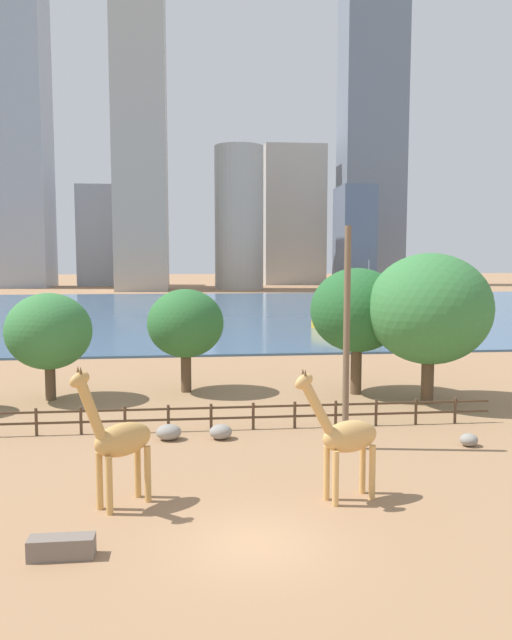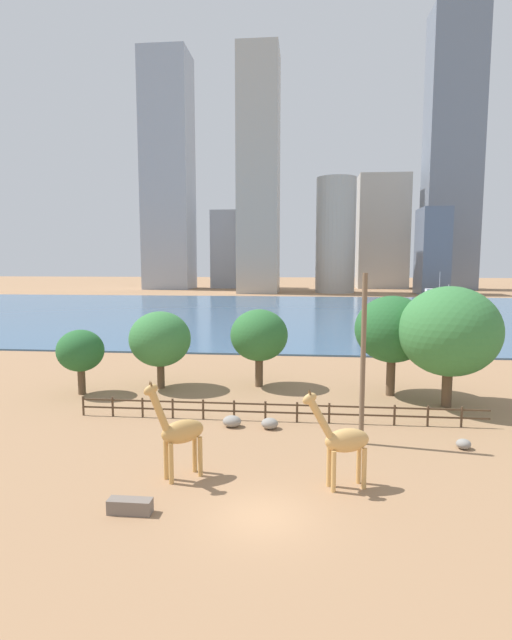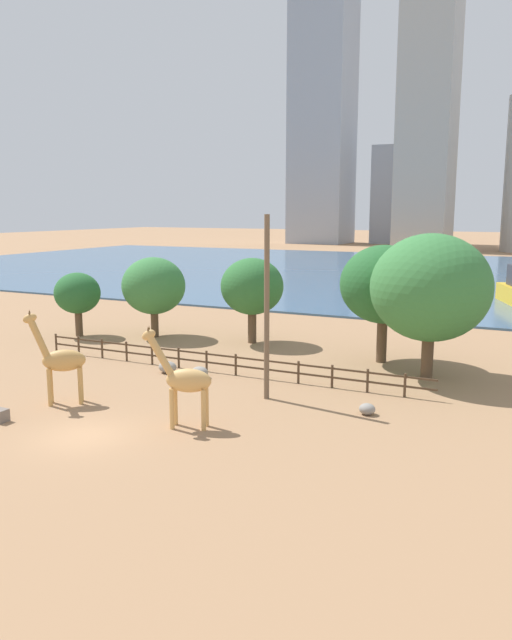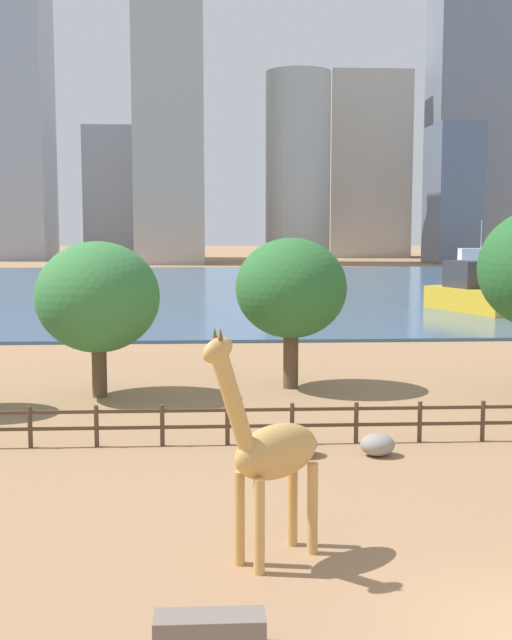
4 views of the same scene
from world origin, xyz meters
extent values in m
plane|color=#9E7551|center=(0.00, 80.00, 0.00)|extent=(400.00, 400.00, 0.00)
cube|color=#3D6084|center=(0.00, 77.00, 0.10)|extent=(180.00, 86.00, 0.20)
cylinder|color=tan|center=(-4.44, 2.57, 0.96)|extent=(0.31, 0.31, 1.93)
cylinder|color=tan|center=(-4.81, 3.04, 0.96)|extent=(0.31, 0.31, 1.93)
cylinder|color=tan|center=(-3.28, 3.50, 0.96)|extent=(0.31, 0.31, 1.93)
cylinder|color=tan|center=(-3.65, 3.97, 0.96)|extent=(0.31, 0.31, 1.93)
ellipsoid|color=tan|center=(-4.05, 3.27, 2.26)|extent=(2.20, 2.00, 1.12)
cylinder|color=tan|center=(-4.95, 2.54, 3.49)|extent=(1.03, 0.92, 2.12)
ellipsoid|color=tan|center=(-5.23, 2.32, 4.49)|extent=(0.84, 0.77, 0.65)
cone|color=brown|center=(-5.18, 2.25, 4.82)|extent=(0.14, 0.14, 0.20)
cone|color=brown|center=(-5.29, 2.38, 4.82)|extent=(0.14, 0.14, 0.20)
cylinder|color=tan|center=(2.97, 2.46, 0.95)|extent=(0.28, 0.28, 1.89)
cylinder|color=tan|center=(2.79, 3.02, 0.95)|extent=(0.28, 0.28, 1.89)
cylinder|color=tan|center=(4.36, 2.92, 0.95)|extent=(0.28, 0.28, 1.89)
cylinder|color=tan|center=(4.18, 3.48, 0.95)|extent=(0.28, 0.28, 1.89)
ellipsoid|color=tan|center=(3.58, 2.97, 2.22)|extent=(2.25, 1.45, 1.09)
cylinder|color=tan|center=(2.35, 2.57, 3.35)|extent=(1.35, 0.73, 1.99)
ellipsoid|color=tan|center=(1.87, 2.41, 4.27)|extent=(0.87, 0.57, 0.71)
cone|color=brown|center=(1.89, 2.33, 4.58)|extent=(0.13, 0.13, 0.20)
cone|color=brown|center=(1.84, 2.49, 4.58)|extent=(0.13, 0.13, 0.20)
cylinder|color=brown|center=(4.85, 8.56, 4.80)|extent=(0.28, 0.28, 9.60)
ellipsoid|color=gray|center=(-0.45, 10.54, 0.34)|extent=(1.04, 0.90, 0.67)
ellipsoid|color=gray|center=(10.36, 8.32, 0.28)|extent=(0.79, 0.74, 0.55)
ellipsoid|color=gray|center=(-2.80, 10.68, 0.35)|extent=(1.15, 0.95, 0.71)
cylinder|color=#4C3826|center=(-13.00, 12.00, 0.65)|extent=(0.14, 0.14, 1.30)
cylinder|color=#4C3826|center=(-10.97, 12.00, 0.65)|extent=(0.14, 0.14, 1.30)
cylinder|color=#4C3826|center=(-8.94, 12.00, 0.65)|extent=(0.14, 0.14, 1.30)
cylinder|color=#4C3826|center=(-6.91, 12.00, 0.65)|extent=(0.14, 0.14, 1.30)
cylinder|color=#4C3826|center=(-4.89, 12.00, 0.65)|extent=(0.14, 0.14, 1.30)
cylinder|color=#4C3826|center=(-2.86, 12.00, 0.65)|extent=(0.14, 0.14, 1.30)
cylinder|color=#4C3826|center=(-0.83, 12.00, 0.65)|extent=(0.14, 0.14, 1.30)
cylinder|color=#4C3826|center=(1.20, 12.00, 0.65)|extent=(0.14, 0.14, 1.30)
cylinder|color=#4C3826|center=(3.23, 12.00, 0.65)|extent=(0.14, 0.14, 1.30)
cylinder|color=#4C3826|center=(5.26, 12.00, 0.65)|extent=(0.14, 0.14, 1.30)
cylinder|color=#4C3826|center=(7.29, 12.00, 0.65)|extent=(0.14, 0.14, 1.30)
cylinder|color=#4C3826|center=(9.31, 12.00, 0.65)|extent=(0.14, 0.14, 1.30)
cylinder|color=#4C3826|center=(11.34, 12.00, 0.65)|extent=(0.14, 0.14, 1.30)
cube|color=#4C3826|center=(0.00, 12.00, 1.10)|extent=(26.10, 0.08, 0.10)
cube|color=#4C3826|center=(0.00, 12.00, 0.59)|extent=(26.10, 0.08, 0.10)
cylinder|color=brown|center=(-2.05, 20.78, 1.19)|extent=(0.64, 0.64, 2.38)
ellipsoid|color=#2D6B33|center=(-2.05, 20.78, 4.25)|extent=(4.65, 4.65, 4.19)
cylinder|color=brown|center=(-9.87, 19.41, 1.03)|extent=(0.59, 0.59, 2.07)
ellipsoid|color=#387A3D|center=(-9.87, 19.41, 4.03)|extent=(4.90, 4.90, 4.41)
cylinder|color=brown|center=(-15.44, 17.08, 0.99)|extent=(0.57, 0.57, 1.99)
ellipsoid|color=#26602D|center=(-15.44, 17.08, 3.41)|extent=(3.56, 3.56, 3.20)
cylinder|color=brown|center=(8.20, 19.10, 1.43)|extent=(0.66, 0.66, 2.87)
ellipsoid|color=#26602D|center=(8.20, 19.10, 5.11)|extent=(5.60, 5.60, 5.04)
cylinder|color=brown|center=(11.63, 16.42, 1.30)|extent=(0.70, 0.70, 2.60)
ellipsoid|color=#387A3D|center=(11.63, 16.42, 5.38)|extent=(6.95, 6.95, 6.25)
cube|color=#939EAD|center=(-24.70, 165.43, 14.07)|extent=(16.00, 11.26, 28.14)
cube|color=#939EAD|center=(-46.96, 157.71, 40.57)|extent=(16.34, 15.53, 81.14)
cube|color=#ADA89E|center=(-13.09, 138.96, 36.73)|extent=(12.50, 14.98, 73.46)
camera|label=1|loc=(-1.82, -17.23, 8.31)|focal=35.00mm
camera|label=2|loc=(1.62, -18.95, 10.29)|focal=28.00mm
camera|label=3|loc=(18.23, -20.13, 9.80)|focal=35.00mm
camera|label=4|loc=(-5.32, -12.48, 6.78)|focal=45.00mm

